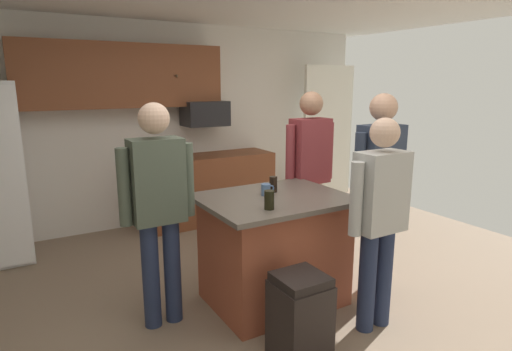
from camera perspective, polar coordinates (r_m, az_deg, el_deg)
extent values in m
plane|color=#7F6B56|center=(3.63, 1.28, -18.19)|extent=(7.04, 7.04, 0.00)
cube|color=silver|center=(5.73, -13.62, 6.58)|extent=(6.40, 0.10, 2.60)
cube|color=white|center=(6.64, 9.63, 5.78)|extent=(0.90, 0.06, 2.00)
cube|color=brown|center=(5.40, -17.48, 12.68)|extent=(2.40, 0.35, 0.75)
sphere|color=#4C3823|center=(5.39, -10.63, 13.03)|extent=(0.04, 0.04, 0.04)
cube|color=brown|center=(5.78, -6.56, -1.67)|extent=(1.80, 0.60, 0.90)
sphere|color=#4C3823|center=(5.70, -1.13, -1.79)|extent=(0.04, 0.04, 0.04)
cube|color=black|center=(5.64, -6.89, 8.28)|extent=(0.56, 0.40, 0.32)
cube|color=#9E4C33|center=(3.65, 2.42, -10.21)|extent=(1.05, 0.81, 0.89)
cube|color=#60564C|center=(3.50, 2.49, -3.17)|extent=(1.19, 0.95, 0.04)
cylinder|color=#232D4C|center=(3.37, 14.71, -13.66)|extent=(0.13, 0.13, 0.78)
cylinder|color=#232D4C|center=(3.48, 16.75, -12.89)|extent=(0.13, 0.13, 0.78)
cube|color=#B7B7B2|center=(3.19, 16.47, -2.11)|extent=(0.38, 0.22, 0.59)
sphere|color=beige|center=(3.12, 16.95, 5.54)|extent=(0.21, 0.21, 0.21)
cylinder|color=#B7B7B2|center=(3.03, 13.32, -3.10)|extent=(0.09, 0.09, 0.53)
cylinder|color=#B7B7B2|center=(3.37, 19.25, -1.90)|extent=(0.09, 0.09, 0.53)
cylinder|color=#383842|center=(3.92, 14.82, -9.23)|extent=(0.13, 0.13, 0.86)
cylinder|color=#383842|center=(4.04, 16.55, -8.70)|extent=(0.13, 0.13, 0.86)
cube|color=#2D384C|center=(3.78, 16.36, 1.70)|extent=(0.38, 0.22, 0.64)
sphere|color=tan|center=(3.72, 16.80, 8.78)|extent=(0.23, 0.23, 0.23)
cylinder|color=#2D384C|center=(3.61, 13.72, 1.09)|extent=(0.09, 0.09, 0.58)
cylinder|color=#2D384C|center=(3.96, 18.74, 1.75)|extent=(0.09, 0.09, 0.58)
cylinder|color=#232D4C|center=(3.39, -13.96, -12.93)|extent=(0.13, 0.13, 0.83)
cylinder|color=#232D4C|center=(3.44, -11.18, -12.44)|extent=(0.13, 0.13, 0.83)
cube|color=#4C5647|center=(3.18, -13.17, -0.70)|extent=(0.38, 0.22, 0.62)
sphere|color=beige|center=(3.11, -13.59, 7.48)|extent=(0.23, 0.23, 0.23)
cylinder|color=#4C5647|center=(3.13, -17.35, -1.53)|extent=(0.09, 0.09, 0.56)
cylinder|color=#4C5647|center=(3.26, -9.14, -0.55)|extent=(0.09, 0.09, 0.56)
cylinder|color=tan|center=(4.40, 6.13, -6.47)|extent=(0.13, 0.13, 0.86)
cylinder|color=tan|center=(4.50, 7.88, -6.09)|extent=(0.13, 0.13, 0.86)
cube|color=maroon|center=(4.27, 7.28, 3.31)|extent=(0.38, 0.22, 0.64)
sphere|color=tan|center=(4.22, 7.45, 9.59)|extent=(0.23, 0.23, 0.23)
cylinder|color=maroon|center=(4.13, 4.63, 2.81)|extent=(0.09, 0.09, 0.58)
cylinder|color=maroon|center=(4.42, 9.74, 3.31)|extent=(0.09, 0.09, 0.58)
cylinder|color=#4C6B99|center=(3.52, 1.32, -1.92)|extent=(0.08, 0.08, 0.10)
torus|color=#4C6B99|center=(3.55, 2.06, -1.74)|extent=(0.06, 0.01, 0.06)
cylinder|color=black|center=(3.13, 1.79, -3.31)|extent=(0.08, 0.08, 0.14)
cylinder|color=black|center=(3.63, 2.34, -1.18)|extent=(0.07, 0.07, 0.13)
cube|color=black|center=(3.03, 5.90, -18.92)|extent=(0.34, 0.34, 0.55)
cube|color=black|center=(2.89, 6.04, -13.73)|extent=(0.32, 0.32, 0.06)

